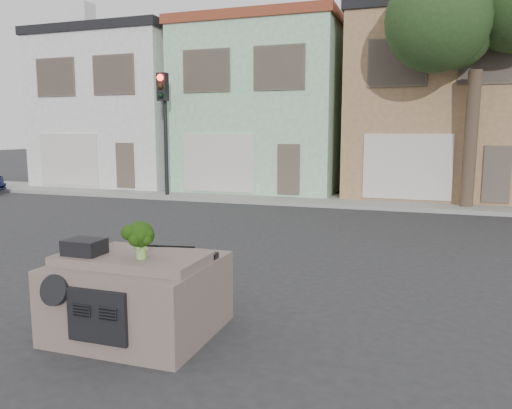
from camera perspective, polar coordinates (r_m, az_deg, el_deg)
The scene contains 11 objects.
ground_plane at distance 9.73m, azimuth -3.63°, elevation -7.87°, with size 120.00×120.00×0.00m, color #303033.
sidewalk at distance 19.64m, azimuth 8.08°, elevation 0.48°, with size 40.00×3.00×0.15m, color gray.
townhouse_white at distance 27.36m, azimuth -13.69°, elevation 10.25°, with size 7.20×8.20×7.55m, color white.
townhouse_mint at distance 24.22m, azimuth 1.76°, elevation 10.77°, with size 7.20×8.20×7.55m, color #A4D8AE.
townhouse_tan at distance 23.17m, azimuth 20.11°, elevation 10.40°, with size 7.20×8.20×7.55m, color #A37A54.
traffic_signal at distance 20.75m, azimuth -10.41°, elevation 7.69°, with size 0.40×0.40×5.10m, color black.
tree_near at distance 18.56m, azimuth 23.65°, elevation 12.36°, with size 4.40×4.00×8.50m, color #27401C.
car_dashboard at distance 7.01m, azimuth -13.16°, elevation -9.73°, with size 2.00×1.80×1.12m, color #725F57.
instrument_hump at distance 6.88m, azimuth -19.01°, elevation -4.60°, with size 0.48×0.38×0.20m, color black.
wiper_arm at distance 7.03m, azimuth -9.73°, elevation -4.74°, with size 0.70×0.03×0.02m, color black.
broccoli at distance 6.42m, azimuth -13.04°, elevation -3.94°, with size 0.40×0.40×0.49m, color black.
Camera 1 is at (3.57, -8.64, 2.69)m, focal length 35.00 mm.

